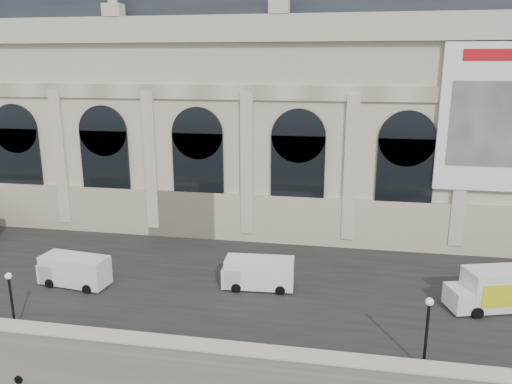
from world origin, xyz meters
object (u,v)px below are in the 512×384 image
lamp_left (12,303)px  lamp_right (426,335)px  van_c (255,273)px  box_truck (503,289)px  van_b (72,270)px

lamp_left → lamp_right: lamp_right is taller
van_c → lamp_right: bearing=-37.7°
lamp_left → box_truck: bearing=15.9°
van_b → box_truck: (33.53, 1.92, 0.27)m
van_c → lamp_left: size_ratio=1.33×
box_truck → van_b: bearing=-176.7°
lamp_left → lamp_right: bearing=1.1°
lamp_right → van_c: bearing=142.3°
box_truck → lamp_left: 34.73m
lamp_right → box_truck: bearing=53.0°
lamp_left → lamp_right: size_ratio=0.93×
van_b → lamp_right: 27.71m
van_c → lamp_right: size_ratio=1.24×
van_b → box_truck: size_ratio=0.73×
lamp_left → van_c: bearing=33.3°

